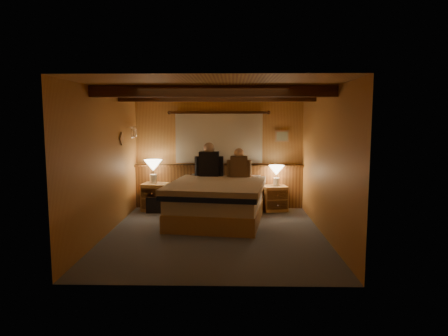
{
  "coord_description": "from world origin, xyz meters",
  "views": [
    {
      "loc": [
        0.29,
        -6.49,
        1.91
      ],
      "look_at": [
        0.14,
        0.4,
        1.06
      ],
      "focal_mm": 32.0,
      "sensor_mm": 36.0,
      "label": 1
    }
  ],
  "objects_px": {
    "bed": "(218,200)",
    "nightstand_right": "(275,198)",
    "lamp_left": "(153,167)",
    "lamp_right": "(276,171)",
    "person_left": "(209,162)",
    "person_right": "(239,165)",
    "nightstand_left": "(156,197)",
    "duffel_bag": "(160,204)"
  },
  "relations": [
    {
      "from": "bed",
      "to": "nightstand_right",
      "type": "distance_m",
      "value": 1.45
    },
    {
      "from": "bed",
      "to": "person_left",
      "type": "bearing_deg",
      "value": 113.15
    },
    {
      "from": "nightstand_left",
      "to": "person_right",
      "type": "distance_m",
      "value": 1.89
    },
    {
      "from": "nightstand_left",
      "to": "lamp_left",
      "type": "xyz_separation_m",
      "value": [
        -0.04,
        0.02,
        0.63
      ]
    },
    {
      "from": "lamp_left",
      "to": "person_left",
      "type": "xyz_separation_m",
      "value": [
        1.18,
        -0.08,
        0.11
      ]
    },
    {
      "from": "bed",
      "to": "person_right",
      "type": "distance_m",
      "value": 0.98
    },
    {
      "from": "duffel_bag",
      "to": "nightstand_left",
      "type": "bearing_deg",
      "value": 126.3
    },
    {
      "from": "person_left",
      "to": "person_right",
      "type": "xyz_separation_m",
      "value": [
        0.62,
        -0.11,
        -0.05
      ]
    },
    {
      "from": "bed",
      "to": "nightstand_right",
      "type": "height_order",
      "value": "bed"
    },
    {
      "from": "bed",
      "to": "nightstand_left",
      "type": "bearing_deg",
      "value": 156.15
    },
    {
      "from": "duffel_bag",
      "to": "lamp_right",
      "type": "bearing_deg",
      "value": -0.42
    },
    {
      "from": "person_left",
      "to": "duffel_bag",
      "type": "bearing_deg",
      "value": -175.18
    },
    {
      "from": "nightstand_left",
      "to": "duffel_bag",
      "type": "bearing_deg",
      "value": -42.47
    },
    {
      "from": "lamp_left",
      "to": "person_left",
      "type": "bearing_deg",
      "value": -3.88
    },
    {
      "from": "person_right",
      "to": "lamp_right",
      "type": "bearing_deg",
      "value": 17.7
    },
    {
      "from": "lamp_right",
      "to": "duffel_bag",
      "type": "bearing_deg",
      "value": -176.03
    },
    {
      "from": "bed",
      "to": "nightstand_left",
      "type": "height_order",
      "value": "bed"
    },
    {
      "from": "lamp_left",
      "to": "lamp_right",
      "type": "height_order",
      "value": "lamp_left"
    },
    {
      "from": "nightstand_left",
      "to": "person_right",
      "type": "relative_size",
      "value": 0.94
    },
    {
      "from": "person_left",
      "to": "duffel_bag",
      "type": "distance_m",
      "value": 1.34
    },
    {
      "from": "lamp_left",
      "to": "lamp_right",
      "type": "bearing_deg",
      "value": 0.5
    },
    {
      "from": "lamp_right",
      "to": "person_right",
      "type": "bearing_deg",
      "value": -164.82
    },
    {
      "from": "nightstand_left",
      "to": "lamp_right",
      "type": "distance_m",
      "value": 2.59
    },
    {
      "from": "nightstand_left",
      "to": "person_right",
      "type": "height_order",
      "value": "person_right"
    },
    {
      "from": "person_left",
      "to": "nightstand_left",
      "type": "bearing_deg",
      "value": 177.99
    },
    {
      "from": "bed",
      "to": "duffel_bag",
      "type": "xyz_separation_m",
      "value": [
        -1.23,
        0.71,
        -0.22
      ]
    },
    {
      "from": "person_left",
      "to": "nightstand_right",
      "type": "bearing_deg",
      "value": 4.48
    },
    {
      "from": "person_left",
      "to": "lamp_right",
      "type": "bearing_deg",
      "value": 5.27
    },
    {
      "from": "bed",
      "to": "person_right",
      "type": "height_order",
      "value": "person_right"
    },
    {
      "from": "bed",
      "to": "nightstand_right",
      "type": "bearing_deg",
      "value": 44.84
    },
    {
      "from": "bed",
      "to": "lamp_right",
      "type": "height_order",
      "value": "lamp_right"
    },
    {
      "from": "nightstand_right",
      "to": "person_left",
      "type": "xyz_separation_m",
      "value": [
        -1.37,
        -0.08,
        0.76
      ]
    },
    {
      "from": "nightstand_right",
      "to": "duffel_bag",
      "type": "xyz_separation_m",
      "value": [
        -2.39,
        -0.15,
        -0.1
      ]
    },
    {
      "from": "nightstand_left",
      "to": "lamp_left",
      "type": "distance_m",
      "value": 0.64
    },
    {
      "from": "lamp_left",
      "to": "person_left",
      "type": "distance_m",
      "value": 1.18
    },
    {
      "from": "duffel_bag",
      "to": "bed",
      "type": "bearing_deg",
      "value": -34.55
    },
    {
      "from": "person_right",
      "to": "duffel_bag",
      "type": "bearing_deg",
      "value": -179.05
    },
    {
      "from": "nightstand_right",
      "to": "person_left",
      "type": "height_order",
      "value": "person_left"
    },
    {
      "from": "bed",
      "to": "lamp_right",
      "type": "relative_size",
      "value": 5.63
    },
    {
      "from": "lamp_right",
      "to": "duffel_bag",
      "type": "height_order",
      "value": "lamp_right"
    },
    {
      "from": "lamp_right",
      "to": "person_left",
      "type": "relative_size",
      "value": 0.59
    },
    {
      "from": "nightstand_left",
      "to": "person_right",
      "type": "bearing_deg",
      "value": 1.19
    }
  ]
}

